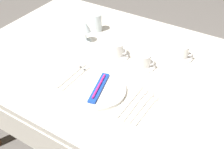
{
  "coord_description": "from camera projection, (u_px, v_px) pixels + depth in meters",
  "views": [
    {
      "loc": [
        0.52,
        -1.01,
        1.62
      ],
      "look_at": [
        -0.02,
        -0.12,
        0.76
      ],
      "focal_mm": 42.58,
      "sensor_mm": 36.0,
      "label": 1
    }
  ],
  "objects": [
    {
      "name": "saucer_left",
      "position": [
        117.0,
        55.0,
        1.5
      ],
      "size": [
        0.14,
        0.14,
        0.01
      ],
      "primitive_type": "cylinder",
      "color": "white",
      "rests_on": "dining_table"
    },
    {
      "name": "drink_tumbler",
      "position": [
        97.0,
        23.0,
        1.69
      ],
      "size": [
        0.06,
        0.06,
        0.12
      ],
      "color": "silver",
      "rests_on": "dining_table"
    },
    {
      "name": "coffee_cup_right",
      "position": [
        182.0,
        51.0,
        1.46
      ],
      "size": [
        0.1,
        0.08,
        0.07
      ],
      "color": "white",
      "rests_on": "saucer_right"
    },
    {
      "name": "toothbrush_package",
      "position": [
        99.0,
        87.0,
        1.26
      ],
      "size": [
        0.09,
        0.21,
        0.02
      ],
      "color": "blue",
      "rests_on": "dinner_plate"
    },
    {
      "name": "dining_table",
      "position": [
        126.0,
        78.0,
        1.48
      ],
      "size": [
        1.8,
        1.11,
        0.74
      ],
      "color": "silver",
      "rests_on": "ground"
    },
    {
      "name": "ground_plane",
      "position": [
        123.0,
        148.0,
        1.9
      ],
      "size": [
        6.0,
        6.0,
        0.0
      ],
      "primitive_type": "plane",
      "color": "slate"
    },
    {
      "name": "fork_outer",
      "position": [
        77.0,
        77.0,
        1.36
      ],
      "size": [
        0.02,
        0.22,
        0.0
      ],
      "color": "beige",
      "rests_on": "dining_table"
    },
    {
      "name": "saucer_right",
      "position": [
        181.0,
        57.0,
        1.49
      ],
      "size": [
        0.13,
        0.13,
        0.01
      ],
      "primitive_type": "cylinder",
      "color": "white",
      "rests_on": "dining_table"
    },
    {
      "name": "coffee_cup_left",
      "position": [
        117.0,
        49.0,
        1.47
      ],
      "size": [
        0.1,
        0.08,
        0.07
      ],
      "color": "white",
      "rests_on": "saucer_left"
    },
    {
      "name": "saucer_far",
      "position": [
        143.0,
        65.0,
        1.43
      ],
      "size": [
        0.14,
        0.14,
        0.01
      ],
      "primitive_type": "cylinder",
      "color": "white",
      "rests_on": "dining_table"
    },
    {
      "name": "spoon_tea",
      "position": [
        149.0,
        106.0,
        1.2
      ],
      "size": [
        0.03,
        0.21,
        0.01
      ],
      "color": "beige",
      "rests_on": "dining_table"
    },
    {
      "name": "dinner_plate",
      "position": [
        99.0,
        90.0,
        1.27
      ],
      "size": [
        0.26,
        0.26,
        0.02
      ],
      "primitive_type": "cylinder",
      "color": "white",
      "rests_on": "dining_table"
    },
    {
      "name": "spoon_dessert",
      "position": [
        145.0,
        103.0,
        1.21
      ],
      "size": [
        0.03,
        0.23,
        0.01
      ],
      "color": "beige",
      "rests_on": "dining_table"
    },
    {
      "name": "spoon_soup",
      "position": [
        138.0,
        101.0,
        1.23
      ],
      "size": [
        0.03,
        0.23,
        0.01
      ],
      "color": "beige",
      "rests_on": "dining_table"
    },
    {
      "name": "wine_glass_left",
      "position": [
        85.0,
        28.0,
        1.56
      ],
      "size": [
        0.07,
        0.07,
        0.14
      ],
      "color": "silver",
      "rests_on": "dining_table"
    },
    {
      "name": "coffee_cup_far",
      "position": [
        144.0,
        60.0,
        1.4
      ],
      "size": [
        0.1,
        0.08,
        0.07
      ],
      "color": "white",
      "rests_on": "saucer_far"
    },
    {
      "name": "fork_inner",
      "position": [
        73.0,
        74.0,
        1.37
      ],
      "size": [
        0.02,
        0.22,
        0.0
      ],
      "color": "beige",
      "rests_on": "dining_table"
    },
    {
      "name": "dinner_knife",
      "position": [
        129.0,
        101.0,
        1.22
      ],
      "size": [
        0.02,
        0.24,
        0.0
      ],
      "color": "beige",
      "rests_on": "dining_table"
    }
  ]
}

